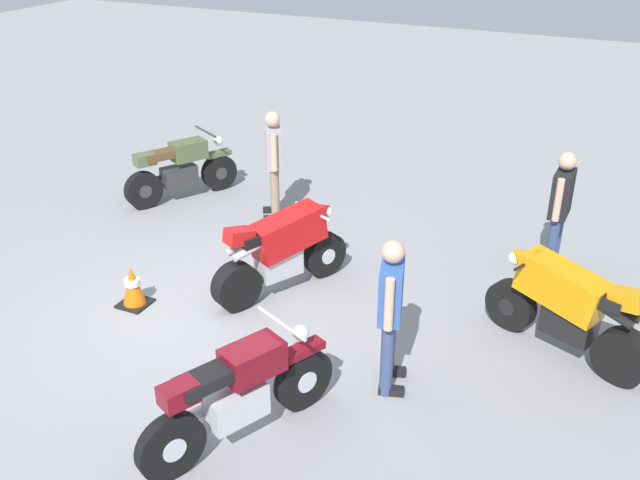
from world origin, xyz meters
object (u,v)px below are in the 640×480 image
at_px(motorcycle_orange_sportbike, 567,306).
at_px(person_in_blue_shirt, 391,306).
at_px(traffic_cone, 133,286).
at_px(person_in_gray_shirt, 274,158).
at_px(motorcycle_olive_vintage, 181,170).
at_px(motorcycle_maroon_cruiser, 239,394).
at_px(person_in_black_shirt, 560,206).
at_px(motorcycle_red_sportbike, 283,249).

bearing_deg(motorcycle_orange_sportbike, person_in_blue_shirt, 63.94).
bearing_deg(traffic_cone, motorcycle_orange_sportbike, -166.10).
bearing_deg(person_in_gray_shirt, motorcycle_olive_vintage, -30.58).
distance_m(person_in_gray_shirt, traffic_cone, 3.12).
xyz_separation_m(motorcycle_maroon_cruiser, person_in_black_shirt, (-2.08, -4.52, 0.43)).
height_order(motorcycle_maroon_cruiser, person_in_gray_shirt, person_in_gray_shirt).
bearing_deg(person_in_black_shirt, motorcycle_red_sportbike, 34.93).
bearing_deg(motorcycle_olive_vintage, person_in_blue_shirt, -94.44).
distance_m(motorcycle_maroon_cruiser, person_in_blue_shirt, 1.69).
distance_m(person_in_blue_shirt, person_in_black_shirt, 3.37).
xyz_separation_m(motorcycle_olive_vintage, person_in_black_shirt, (-5.88, -0.02, 0.47)).
relative_size(motorcycle_maroon_cruiser, person_in_gray_shirt, 1.16).
xyz_separation_m(motorcycle_olive_vintage, motorcycle_maroon_cruiser, (-3.80, 4.49, 0.03)).
bearing_deg(person_in_gray_shirt, person_in_black_shirt, 149.34).
bearing_deg(person_in_blue_shirt, motorcycle_maroon_cruiser, -140.96).
bearing_deg(person_in_blue_shirt, motorcycle_red_sportbike, 130.67).
height_order(motorcycle_olive_vintage, motorcycle_maroon_cruiser, motorcycle_maroon_cruiser).
xyz_separation_m(person_in_gray_shirt, traffic_cone, (0.33, 3.03, -0.70)).
relative_size(person_in_blue_shirt, traffic_cone, 3.12).
height_order(motorcycle_olive_vintage, person_in_black_shirt, person_in_black_shirt).
xyz_separation_m(motorcycle_olive_vintage, traffic_cone, (-1.40, 3.02, -0.23)).
relative_size(motorcycle_orange_sportbike, person_in_blue_shirt, 1.13).
xyz_separation_m(motorcycle_orange_sportbike, person_in_blue_shirt, (1.53, 1.34, 0.34)).
height_order(motorcycle_orange_sportbike, motorcycle_maroon_cruiser, motorcycle_orange_sportbike).
bearing_deg(traffic_cone, person_in_black_shirt, -145.86).
distance_m(motorcycle_olive_vintage, traffic_cone, 3.33).
bearing_deg(traffic_cone, person_in_blue_shirt, 177.72).
distance_m(motorcycle_red_sportbike, motorcycle_orange_sportbike, 3.38).
xyz_separation_m(motorcycle_olive_vintage, motorcycle_orange_sportbike, (-6.27, 1.81, 0.11)).
bearing_deg(motorcycle_orange_sportbike, person_in_gray_shirt, 0.89).
bearing_deg(person_in_gray_shirt, motorcycle_maroon_cruiser, 83.90).
relative_size(motorcycle_red_sportbike, person_in_black_shirt, 1.09).
bearing_deg(motorcycle_orange_sportbike, motorcycle_maroon_cruiser, 70.04).
bearing_deg(motorcycle_red_sportbike, person_in_black_shirt, -29.81).
height_order(motorcycle_olive_vintage, motorcycle_orange_sportbike, motorcycle_orange_sportbike).
xyz_separation_m(motorcycle_orange_sportbike, person_in_black_shirt, (0.39, -1.84, 0.36)).
bearing_deg(person_in_black_shirt, person_in_gray_shirt, 2.02).
bearing_deg(traffic_cone, motorcycle_olive_vintage, -65.15).
height_order(motorcycle_orange_sportbike, person_in_blue_shirt, person_in_blue_shirt).
bearing_deg(motorcycle_maroon_cruiser, traffic_cone, 83.63).
bearing_deg(person_in_blue_shirt, motorcycle_olive_vintage, 130.54).
height_order(person_in_blue_shirt, traffic_cone, person_in_blue_shirt).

